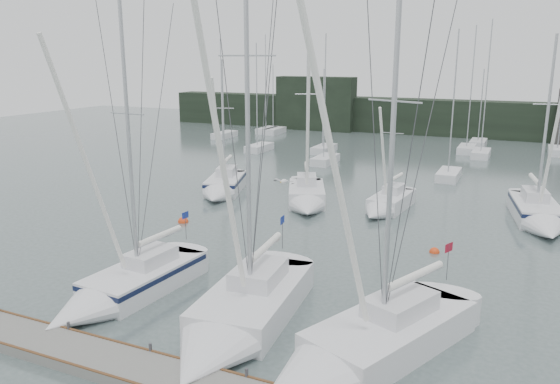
# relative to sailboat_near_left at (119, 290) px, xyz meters

# --- Properties ---
(ground) EXTENTS (160.00, 160.00, 0.00)m
(ground) POSITION_rel_sailboat_near_left_xyz_m (6.42, 0.58, -0.57)
(ground) COLOR #4A5A58
(ground) RESTS_ON ground
(dock) EXTENTS (24.00, 2.00, 0.40)m
(dock) POSITION_rel_sailboat_near_left_xyz_m (6.42, -4.42, -0.37)
(dock) COLOR slate
(dock) RESTS_ON ground
(far_treeline) EXTENTS (90.00, 4.00, 5.00)m
(far_treeline) POSITION_rel_sailboat_near_left_xyz_m (6.42, 62.58, 1.93)
(far_treeline) COLOR black
(far_treeline) RESTS_ON ground
(far_building_left) EXTENTS (12.00, 3.00, 8.00)m
(far_building_left) POSITION_rel_sailboat_near_left_xyz_m (-13.58, 60.58, 3.43)
(far_building_left) COLOR black
(far_building_left) RESTS_ON ground
(mast_forest) EXTENTS (60.05, 26.17, 14.89)m
(mast_forest) POSITION_rel_sailboat_near_left_xyz_m (11.46, 43.01, -0.09)
(mast_forest) COLOR silver
(mast_forest) RESTS_ON ground
(sailboat_near_left) EXTENTS (3.45, 9.28, 14.33)m
(sailboat_near_left) POSITION_rel_sailboat_near_left_xyz_m (0.00, 0.00, 0.00)
(sailboat_near_left) COLOR silver
(sailboat_near_left) RESTS_ON ground
(sailboat_near_center) EXTENTS (4.36, 10.83, 18.65)m
(sailboat_near_center) POSITION_rel_sailboat_near_left_xyz_m (6.35, -0.65, 0.03)
(sailboat_near_center) COLOR silver
(sailboat_near_center) RESTS_ON ground
(sailboat_near_right) EXTENTS (6.94, 10.73, 16.03)m
(sailboat_near_right) POSITION_rel_sailboat_near_left_xyz_m (11.37, -0.85, 0.02)
(sailboat_near_right) COLOR silver
(sailboat_near_right) RESTS_ON ground
(sailboat_mid_a) EXTENTS (4.88, 8.13, 11.55)m
(sailboat_mid_a) POSITION_rel_sailboat_near_left_xyz_m (-5.84, 19.20, 0.05)
(sailboat_mid_a) COLOR silver
(sailboat_mid_a) RESTS_ON ground
(sailboat_mid_b) EXTENTS (5.45, 8.21, 13.79)m
(sailboat_mid_b) POSITION_rel_sailboat_near_left_xyz_m (1.75, 18.68, 0.05)
(sailboat_mid_b) COLOR silver
(sailboat_mid_b) RESTS_ON ground
(sailboat_mid_c) EXTENTS (2.85, 7.05, 9.37)m
(sailboat_mid_c) POSITION_rel_sailboat_near_left_xyz_m (7.46, 19.66, -0.07)
(sailboat_mid_c) COLOR silver
(sailboat_mid_c) RESTS_ON ground
(sailboat_mid_d) EXTENTS (4.22, 9.27, 13.24)m
(sailboat_mid_d) POSITION_rel_sailboat_near_left_xyz_m (17.52, 20.77, 0.05)
(sailboat_mid_d) COLOR silver
(sailboat_mid_d) RESTS_ON ground
(buoy_a) EXTENTS (0.46, 0.46, 0.46)m
(buoy_a) POSITION_rel_sailboat_near_left_xyz_m (2.69, 11.19, -0.57)
(buoy_a) COLOR red
(buoy_a) RESTS_ON ground
(buoy_b) EXTENTS (0.59, 0.59, 0.59)m
(buoy_b) POSITION_rel_sailboat_near_left_xyz_m (12.07, 12.65, -0.57)
(buoy_b) COLOR red
(buoy_b) RESTS_ON ground
(buoy_c) EXTENTS (0.72, 0.72, 0.72)m
(buoy_c) POSITION_rel_sailboat_near_left_xyz_m (-4.45, 11.61, -0.57)
(buoy_c) COLOR red
(buoy_c) RESTS_ON ground
(seagull) EXTENTS (0.97, 0.46, 0.19)m
(seagull) POSITION_rel_sailboat_near_left_xyz_m (6.92, 2.93, 5.14)
(seagull) COLOR white
(seagull) RESTS_ON ground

